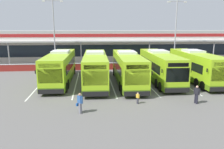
# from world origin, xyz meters

# --- Properties ---
(ground_plane) EXTENTS (200.00, 200.00, 0.00)m
(ground_plane) POSITION_xyz_m (0.00, 0.00, 0.00)
(ground_plane) COLOR #605E5B
(terminal_building) EXTENTS (70.00, 13.00, 6.00)m
(terminal_building) POSITION_xyz_m (-0.00, 26.91, 3.01)
(terminal_building) COLOR beige
(terminal_building) RESTS_ON ground
(red_barrier_wall) EXTENTS (60.00, 0.40, 1.10)m
(red_barrier_wall) POSITION_xyz_m (0.00, 14.50, 0.56)
(red_barrier_wall) COLOR maroon
(red_barrier_wall) RESTS_ON ground
(coach_bus_leftmost) EXTENTS (3.08, 12.20, 3.78)m
(coach_bus_leftmost) POSITION_xyz_m (-8.23, 6.75, 1.79)
(coach_bus_leftmost) COLOR #9ED11E
(coach_bus_leftmost) RESTS_ON ground
(coach_bus_left_centre) EXTENTS (3.08, 12.20, 3.78)m
(coach_bus_left_centre) POSITION_xyz_m (-3.99, 5.53, 1.79)
(coach_bus_left_centre) COLOR #9ED11E
(coach_bus_left_centre) RESTS_ON ground
(coach_bus_centre) EXTENTS (3.08, 12.20, 3.78)m
(coach_bus_centre) POSITION_xyz_m (-0.15, 5.25, 1.79)
(coach_bus_centre) COLOR #9ED11E
(coach_bus_centre) RESTS_ON ground
(coach_bus_right_centre) EXTENTS (3.08, 12.20, 3.78)m
(coach_bus_right_centre) POSITION_xyz_m (4.00, 6.02, 1.79)
(coach_bus_right_centre) COLOR #9ED11E
(coach_bus_right_centre) RESTS_ON ground
(coach_bus_rightmost) EXTENTS (3.08, 12.20, 3.78)m
(coach_bus_rightmost) POSITION_xyz_m (8.58, 5.95, 1.79)
(coach_bus_rightmost) COLOR #9ED11E
(coach_bus_rightmost) RESTS_ON ground
(bay_stripe_far_west) EXTENTS (0.14, 13.00, 0.01)m
(bay_stripe_far_west) POSITION_xyz_m (-10.50, 6.00, 0.00)
(bay_stripe_far_west) COLOR silver
(bay_stripe_far_west) RESTS_ON ground
(bay_stripe_west) EXTENTS (0.14, 13.00, 0.01)m
(bay_stripe_west) POSITION_xyz_m (-6.30, 6.00, 0.00)
(bay_stripe_west) COLOR silver
(bay_stripe_west) RESTS_ON ground
(bay_stripe_mid_west) EXTENTS (0.14, 13.00, 0.01)m
(bay_stripe_mid_west) POSITION_xyz_m (-2.10, 6.00, 0.00)
(bay_stripe_mid_west) COLOR silver
(bay_stripe_mid_west) RESTS_ON ground
(bay_stripe_centre) EXTENTS (0.14, 13.00, 0.01)m
(bay_stripe_centre) POSITION_xyz_m (2.10, 6.00, 0.00)
(bay_stripe_centre) COLOR silver
(bay_stripe_centre) RESTS_ON ground
(bay_stripe_mid_east) EXTENTS (0.14, 13.00, 0.01)m
(bay_stripe_mid_east) POSITION_xyz_m (6.30, 6.00, 0.00)
(bay_stripe_mid_east) COLOR silver
(bay_stripe_mid_east) RESTS_ON ground
(bay_stripe_east) EXTENTS (0.14, 13.00, 0.01)m
(bay_stripe_east) POSITION_xyz_m (10.50, 6.00, 0.00)
(bay_stripe_east) COLOR silver
(bay_stripe_east) RESTS_ON ground
(pedestrian_with_handbag) EXTENTS (0.57, 0.57, 1.62)m
(pedestrian_with_handbag) POSITION_xyz_m (-5.40, -3.71, 0.86)
(pedestrian_with_handbag) COLOR slate
(pedestrian_with_handbag) RESTS_ON ground
(pedestrian_in_dark_coat) EXTENTS (0.47, 0.42, 1.62)m
(pedestrian_in_dark_coat) POSITION_xyz_m (4.67, -2.45, 0.87)
(pedestrian_in_dark_coat) COLOR black
(pedestrian_in_dark_coat) RESTS_ON ground
(pedestrian_child) EXTENTS (0.27, 0.28, 1.00)m
(pedestrian_child) POSITION_xyz_m (-0.46, -1.98, 0.54)
(pedestrian_child) COLOR #33333D
(pedestrian_child) RESTS_ON ground
(lamp_post_west) EXTENTS (3.24, 0.28, 11.00)m
(lamp_post_west) POSITION_xyz_m (-10.43, 17.46, 6.29)
(lamp_post_west) COLOR #9E9EA3
(lamp_post_west) RESTS_ON ground
(lamp_post_centre) EXTENTS (3.24, 0.28, 11.00)m
(lamp_post_centre) POSITION_xyz_m (9.90, 16.61, 6.29)
(lamp_post_centre) COLOR #9E9EA3
(lamp_post_centre) RESTS_ON ground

